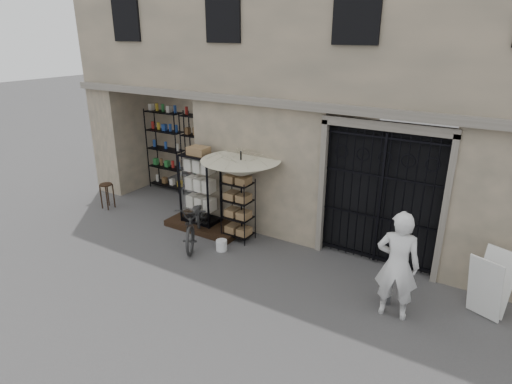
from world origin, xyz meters
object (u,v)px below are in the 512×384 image
Objects in this scene: market_umbrella at (241,164)px; shopkeeper at (391,314)px; wire_rack at (238,210)px; wooden_stool at (107,195)px; display_cabinet at (200,192)px; easel_sign at (490,285)px; white_bucket at (222,245)px; bicycle at (197,241)px; steel_bollard at (388,286)px.

shopkeeper is at bearing -15.60° from market_umbrella.
wire_rack is 4.23m from wooden_stool.
wooden_stool is (-3.02, -0.43, -0.56)m from display_cabinet.
easel_sign is (5.34, -0.19, -0.13)m from wire_rack.
white_bucket is 0.13× the size of bicycle.
white_bucket is 5.39m from easel_sign.
steel_bollard reaches higher than white_bucket.
bicycle is 1.67× the size of easel_sign.
wire_rack is 2.11× the size of wooden_stool.
shopkeeper is (5.13, -1.11, -0.94)m from display_cabinet.
easel_sign is (6.52, -0.27, -0.32)m from display_cabinet.
shopkeeper is (4.71, -0.38, 0.00)m from bicycle.
white_bucket is (1.18, -0.77, -0.81)m from display_cabinet.
wooden_stool is at bearing 146.51° from bicycle.
shopkeeper is at bearing -33.16° from bicycle.
display_cabinet is at bearing -161.51° from easel_sign.
display_cabinet reaches higher than wire_rack.
display_cabinet is at bearing 178.87° from market_umbrella.
display_cabinet is 1.25× the size of wire_rack.
wooden_stool is at bearing 177.08° from steel_bollard.
steel_bollard is 0.39× the size of shopkeeper.
bicycle is 2.58× the size of steel_bollard.
display_cabinet is 0.96× the size of shopkeeper.
shopkeeper is (3.94, -1.02, -0.74)m from wire_rack.
wire_rack reaches higher than white_bucket.
wire_rack is at bearing -135.05° from market_umbrella.
wire_rack is 1.98× the size of steel_bollard.
shopkeeper is 1.67× the size of easel_sign.
wooden_stool is (-3.44, 0.30, 0.38)m from bicycle.
display_cabinet is 1.20m from wire_rack.
steel_bollard is (3.78, -0.75, -0.36)m from wire_rack.
market_umbrella reaches higher than steel_bollard.
display_cabinet is at bearing 174.79° from wire_rack.
bicycle is at bearing -82.62° from display_cabinet.
shopkeeper is (0.16, -0.27, -0.38)m from steel_bollard.
white_bucket is at bearing -31.58° from bicycle.
bicycle is at bearing -12.21° from shopkeeper.
easel_sign is at bearing -24.25° from bicycle.
market_umbrella is at bearing -161.81° from easel_sign.
bicycle reaches higher than white_bucket.
easel_sign reaches higher than bicycle.
wooden_stool is at bearing -158.20° from easel_sign.
wooden_stool is at bearing 165.41° from display_cabinet.
wire_rack is 5.34m from easel_sign.
display_cabinet reaches higher than easel_sign.
steel_bollard is (3.78, -0.07, 0.26)m from white_bucket.
market_umbrella reaches higher than easel_sign.
wooden_stool reaches higher than shopkeeper.
wooden_stool is at bearing 175.37° from white_bucket.
display_cabinet is 7.43× the size of white_bucket.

